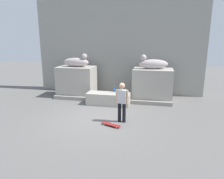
# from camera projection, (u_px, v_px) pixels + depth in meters

# --- Properties ---
(ground_plane) EXTENTS (40.00, 40.00, 0.00)m
(ground_plane) POSITION_uv_depth(u_px,v_px,m) (98.00, 118.00, 9.01)
(ground_plane) COLOR #605E5B
(facade_wall) EXTENTS (10.45, 0.60, 5.77)m
(facade_wall) POSITION_uv_depth(u_px,v_px,m) (118.00, 47.00, 12.93)
(facade_wall) COLOR gray
(facade_wall) RESTS_ON ground_plane
(pedestal_left) EXTENTS (2.15, 1.40, 1.79)m
(pedestal_left) POSITION_uv_depth(u_px,v_px,m) (77.00, 81.00, 12.35)
(pedestal_left) COLOR #A39E93
(pedestal_left) RESTS_ON ground_plane
(pedestal_right) EXTENTS (2.15, 1.40, 1.79)m
(pedestal_right) POSITION_uv_depth(u_px,v_px,m) (152.00, 85.00, 11.46)
(pedestal_right) COLOR #A39E93
(pedestal_right) RESTS_ON ground_plane
(statue_reclining_left) EXTENTS (1.64, 0.70, 0.78)m
(statue_reclining_left) POSITION_uv_depth(u_px,v_px,m) (76.00, 62.00, 12.06)
(statue_reclining_left) COLOR #B3A5A4
(statue_reclining_left) RESTS_ON pedestal_left
(statue_reclining_right) EXTENTS (1.68, 0.85, 0.78)m
(statue_reclining_right) POSITION_uv_depth(u_px,v_px,m) (153.00, 64.00, 11.18)
(statue_reclining_right) COLOR #B3A5A4
(statue_reclining_right) RESTS_ON pedestal_right
(ledge_block) EXTENTS (2.26, 0.79, 0.62)m
(ledge_block) POSITION_uv_depth(u_px,v_px,m) (108.00, 99.00, 10.84)
(ledge_block) COLOR #A39E93
(ledge_block) RESTS_ON ground_plane
(skater) EXTENTS (0.54, 0.25, 1.67)m
(skater) POSITION_uv_depth(u_px,v_px,m) (122.00, 101.00, 8.41)
(skater) COLOR black
(skater) RESTS_ON ground_plane
(skateboard) EXTENTS (0.82, 0.48, 0.08)m
(skateboard) POSITION_uv_depth(u_px,v_px,m) (111.00, 125.00, 8.18)
(skateboard) COLOR maroon
(skateboard) RESTS_ON ground_plane
(bottle_green) EXTENTS (0.08, 0.08, 0.32)m
(bottle_green) POSITION_uv_depth(u_px,v_px,m) (121.00, 92.00, 10.45)
(bottle_green) COLOR #1E722D
(bottle_green) RESTS_ON ledge_block
(bottle_blue) EXTENTS (0.08, 0.08, 0.32)m
(bottle_blue) POSITION_uv_depth(u_px,v_px,m) (114.00, 90.00, 10.95)
(bottle_blue) COLOR #194C99
(bottle_blue) RESTS_ON ledge_block
(stair_step) EXTENTS (6.62, 0.50, 0.20)m
(stair_step) POSITION_uv_depth(u_px,v_px,m) (110.00, 100.00, 11.41)
(stair_step) COLOR gray
(stair_step) RESTS_ON ground_plane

